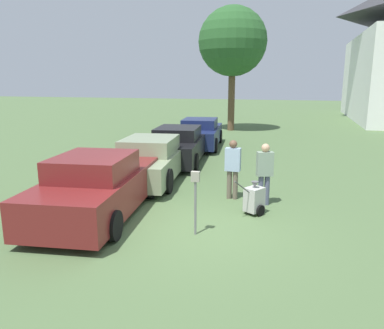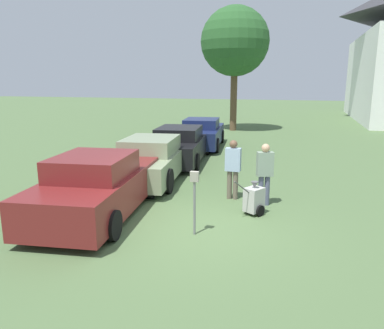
{
  "view_description": "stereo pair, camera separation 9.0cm",
  "coord_description": "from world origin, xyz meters",
  "views": [
    {
      "loc": [
        2.05,
        -7.64,
        3.26
      ],
      "look_at": [
        -0.56,
        1.64,
        1.1
      ],
      "focal_mm": 35.0,
      "sensor_mm": 36.0,
      "label": 1
    },
    {
      "loc": [
        2.14,
        -7.62,
        3.26
      ],
      "look_at": [
        -0.56,
        1.64,
        1.1
      ],
      "focal_mm": 35.0,
      "sensor_mm": 36.0,
      "label": 2
    }
  ],
  "objects": [
    {
      "name": "ground_plane",
      "position": [
        0.0,
        0.0,
        0.0
      ],
      "size": [
        120.0,
        120.0,
        0.0
      ],
      "primitive_type": "plane",
      "color": "#4C663D"
    },
    {
      "name": "parked_car_maroon",
      "position": [
        -2.58,
        0.23,
        0.71
      ],
      "size": [
        2.48,
        4.88,
        1.54
      ],
      "rotation": [
        0.0,
        0.0,
        0.12
      ],
      "color": "maroon",
      "rests_on": "ground_plane"
    },
    {
      "name": "parked_car_sage",
      "position": [
        -2.58,
        3.8,
        0.68
      ],
      "size": [
        2.42,
        5.14,
        1.44
      ],
      "rotation": [
        0.0,
        0.0,
        0.12
      ],
      "color": "gray",
      "rests_on": "ground_plane"
    },
    {
      "name": "parked_car_black",
      "position": [
        -2.58,
        6.82,
        0.67
      ],
      "size": [
        2.47,
        5.21,
        1.44
      ],
      "rotation": [
        0.0,
        0.0,
        0.12
      ],
      "color": "black",
      "rests_on": "ground_plane"
    },
    {
      "name": "parked_car_navy",
      "position": [
        -2.58,
        10.37,
        0.68
      ],
      "size": [
        2.38,
        4.8,
        1.43
      ],
      "rotation": [
        0.0,
        0.0,
        0.12
      ],
      "color": "#19234C",
      "rests_on": "ground_plane"
    },
    {
      "name": "parking_meter",
      "position": [
        0.06,
        -0.3,
        0.98
      ],
      "size": [
        0.18,
        0.09,
        1.41
      ],
      "color": "slate",
      "rests_on": "ground_plane"
    },
    {
      "name": "person_worker",
      "position": [
        0.4,
        2.41,
        0.95
      ],
      "size": [
        0.43,
        0.23,
        1.68
      ],
      "rotation": [
        0.0,
        0.0,
        3.11
      ],
      "color": "#665B4C",
      "rests_on": "ground_plane"
    },
    {
      "name": "person_supervisor",
      "position": [
        1.3,
        2.11,
        0.94
      ],
      "size": [
        0.47,
        0.35,
        1.66
      ],
      "rotation": [
        0.0,
        0.0,
        3.49
      ],
      "color": "#515670",
      "rests_on": "ground_plane"
    },
    {
      "name": "equipment_cart",
      "position": [
        1.14,
        1.32,
        0.39
      ],
      "size": [
        0.69,
        0.94,
        1.0
      ],
      "rotation": [
        0.0,
        0.0,
        -0.55
      ],
      "color": "#B2B2AD",
      "rests_on": "ground_plane"
    },
    {
      "name": "shade_tree",
      "position": [
        -2.23,
        17.27,
        5.7
      ],
      "size": [
        4.41,
        4.41,
        7.94
      ],
      "color": "brown",
      "rests_on": "ground_plane"
    }
  ]
}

